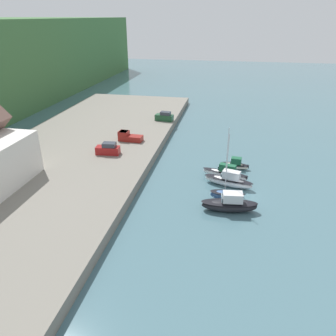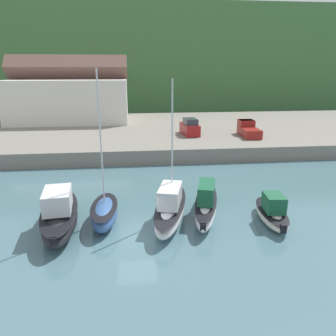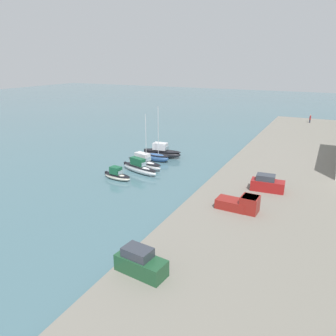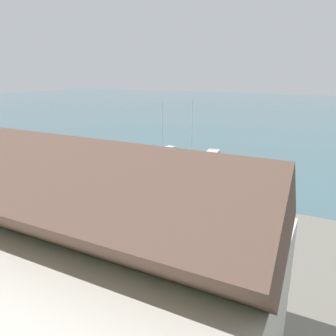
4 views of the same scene
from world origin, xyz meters
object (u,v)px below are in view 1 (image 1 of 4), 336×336
object	(u,v)px
moored_boat_4	(235,165)
pickup_truck_0	(129,137)
moored_boat_2	(229,180)
parked_car_0	(108,149)
moored_boat_0	(230,204)
moored_boat_1	(227,195)
moored_boat_3	(225,173)
parked_car_1	(164,117)

from	to	relation	value
moored_boat_4	pickup_truck_0	world-z (taller)	pickup_truck_0
moored_boat_2	parked_car_0	world-z (taller)	moored_boat_2
moored_boat_2	pickup_truck_0	size ratio (longest dim) A/B	1.96
moored_boat_0	moored_boat_4	bearing A→B (deg)	-8.64
moored_boat_1	moored_boat_3	xyz separation A→B (m)	(7.05, 0.51, 0.11)
pickup_truck_0	moored_boat_1	bearing A→B (deg)	-127.54
moored_boat_4	parked_car_1	distance (m)	26.63
moored_boat_2	moored_boat_3	xyz separation A→B (m)	(2.60, 0.63, -0.06)
moored_boat_2	parked_car_0	size ratio (longest dim) A/B	2.18
moored_boat_3	moored_boat_4	world-z (taller)	moored_boat_3
moored_boat_0	pickup_truck_0	bearing A→B (deg)	39.64
moored_boat_4	pickup_truck_0	bearing A→B (deg)	80.77
moored_boat_1	moored_boat_4	xyz separation A→B (m)	(11.28, -1.00, -0.09)
moored_boat_4	pickup_truck_0	xyz separation A→B (m)	(5.69, 21.03, 1.73)
moored_boat_0	pickup_truck_0	xyz separation A→B (m)	(19.78, 20.46, 1.42)
moored_boat_0	moored_boat_4	world-z (taller)	moored_boat_0
moored_boat_0	moored_boat_4	size ratio (longest dim) A/B	1.54
parked_car_0	moored_boat_2	bearing A→B (deg)	-107.90
moored_boat_3	parked_car_0	world-z (taller)	parked_car_0
moored_boat_0	moored_boat_1	bearing A→B (deg)	2.40
moored_boat_3	moored_boat_0	bearing A→B (deg)	-158.93
moored_boat_3	pickup_truck_0	distance (m)	21.95
moored_boat_2	moored_boat_4	bearing A→B (deg)	7.71
moored_boat_0	moored_boat_3	size ratio (longest dim) A/B	1.01
moored_boat_1	parked_car_1	bearing A→B (deg)	28.03
moored_boat_2	pickup_truck_0	bearing A→B (deg)	73.20
moored_boat_2	moored_boat_3	size ratio (longest dim) A/B	1.21
moored_boat_0	moored_boat_2	distance (m)	7.28
moored_boat_1	moored_boat_2	bearing A→B (deg)	0.07
moored_boat_0	moored_boat_2	world-z (taller)	moored_boat_2
moored_boat_3	parked_car_1	size ratio (longest dim) A/B	1.78
moored_boat_2	parked_car_1	xyz separation A→B (m)	(27.40, 15.92, 1.57)
moored_boat_1	pickup_truck_0	distance (m)	26.30
parked_car_0	parked_car_1	world-z (taller)	same
parked_car_0	parked_car_1	distance (m)	23.00
moored_boat_1	parked_car_0	size ratio (longest dim) A/B	2.33
moored_boat_2	parked_car_0	distance (m)	22.32
moored_boat_3	parked_car_1	distance (m)	29.19
moored_boat_4	parked_car_0	world-z (taller)	parked_car_0
moored_boat_0	moored_boat_3	bearing A→B (deg)	-0.90
moored_boat_2	parked_car_1	world-z (taller)	moored_boat_2
parked_car_1	moored_boat_0	bearing A→B (deg)	-148.34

